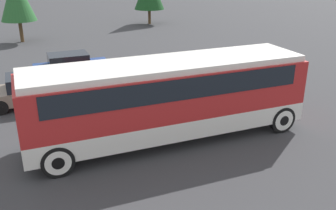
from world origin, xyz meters
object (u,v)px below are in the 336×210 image
parked_car_near (71,66)px  parked_car_mid (119,79)px  parked_car_far (35,89)px  tour_bus (170,93)px

parked_car_near → parked_car_mid: parked_car_near is taller
parked_car_mid → parked_car_far: size_ratio=1.05×
parked_car_near → parked_car_far: (-2.16, -3.35, 0.01)m
parked_car_near → parked_car_mid: size_ratio=0.96×
parked_car_near → parked_car_mid: bearing=-60.6°
parked_car_near → parked_car_far: parked_car_near is taller
tour_bus → parked_car_near: bearing=104.2°
tour_bus → parked_car_mid: tour_bus is taller
tour_bus → parked_car_near: (-2.29, 9.01, -1.11)m
parked_car_near → parked_car_far: bearing=-122.8°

